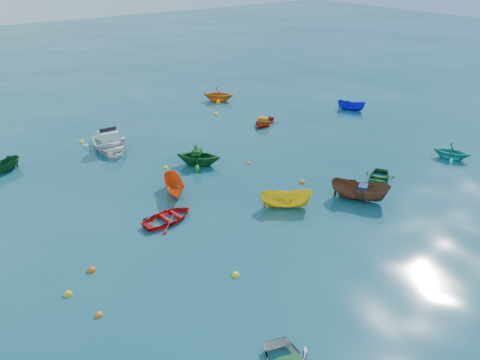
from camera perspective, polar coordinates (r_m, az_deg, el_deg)
ground at (r=24.16m, az=7.01°, el=-5.16°), size 160.00×160.00×0.00m
sampan_brown_mid at (r=26.90m, az=14.26°, el=-2.31°), size 2.77×3.35×1.24m
sampan_yellow_mid at (r=25.46m, az=5.65°, el=-3.29°), size 2.92×2.56×1.10m
dinghy_green_e at (r=29.39m, az=16.51°, el=-0.03°), size 3.02×2.79×0.51m
dinghy_cyan_se at (r=34.08m, az=24.26°, el=2.39°), size 2.78×2.92×1.21m
dinghy_red_nw at (r=24.40m, az=-8.66°, el=-4.93°), size 3.00×2.29×0.58m
sampan_orange_n at (r=27.01m, az=-7.91°, el=-1.56°), size 1.84×2.91×1.05m
dinghy_green_n at (r=30.27m, az=-5.03°, el=1.84°), size 3.73×3.73×1.49m
dinghy_red_ne at (r=37.28m, az=2.91°, el=6.78°), size 3.23×2.92×0.55m
sampan_blue_far at (r=41.78m, az=13.35°, el=8.30°), size 1.92×2.53×0.92m
dinghy_orange_far at (r=43.23m, az=-2.64°, el=9.61°), size 3.61×3.59×1.44m
sampan_green_far at (r=32.63m, az=-26.95°, el=0.77°), size 2.68×1.71×0.97m
motorboat_white at (r=33.71m, az=-15.51°, el=3.59°), size 3.51×4.64×1.51m
tarp_blue_a at (r=26.54m, az=14.77°, el=-0.91°), size 0.77×0.72×0.30m
tarp_green_b at (r=29.93m, az=-5.29°, el=3.44°), size 0.87×0.87×0.34m
tarp_orange_b at (r=37.04m, az=2.87°, el=7.39°), size 0.83×0.91×0.35m
buoy_or_a at (r=19.37m, az=-16.82°, el=-15.55°), size 0.31×0.31×0.31m
buoy_ye_a at (r=20.47m, az=-0.53°, el=-11.54°), size 0.34×0.34×0.34m
buoy_or_b at (r=28.13m, az=7.57°, el=-0.33°), size 0.36×0.36×0.36m
buoy_ye_b at (r=20.71m, az=-20.21°, el=-12.99°), size 0.36×0.36×0.36m
buoy_or_c at (r=21.70m, az=-17.63°, el=-10.49°), size 0.39×0.39×0.39m
buoy_ye_c at (r=30.11m, az=-9.01°, el=1.45°), size 0.32×0.32×0.32m
buoy_or_d at (r=30.33m, az=1.08°, el=1.99°), size 0.30×0.30×0.30m
buoy_ye_d at (r=35.60m, az=-18.74°, el=4.37°), size 0.38×0.38×0.38m
buoy_or_e at (r=36.98m, az=3.65°, el=6.59°), size 0.34×0.34×0.34m
buoy_ye_e at (r=39.64m, az=-2.95°, el=8.00°), size 0.38×0.38×0.38m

